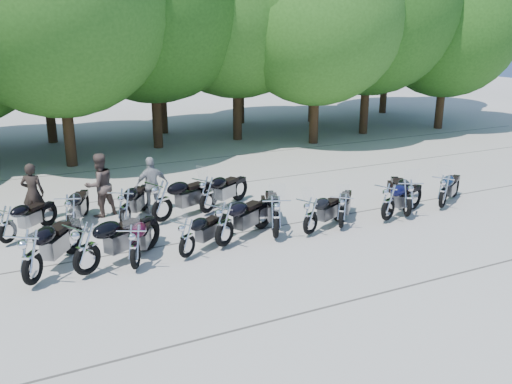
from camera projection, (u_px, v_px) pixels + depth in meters
name	position (u px, v px, depth m)	size (l,w,h in m)	color
ground	(282.00, 249.00, 13.71)	(90.00, 90.00, 0.00)	gray
tree_3	(55.00, 0.00, 20.05)	(8.70, 8.70, 10.67)	#3A2614
tree_5	(236.00, 0.00, 25.06)	(9.04, 9.04, 11.10)	#3A2614
tree_6	(317.00, 17.00, 24.45)	(8.00, 8.00, 9.82)	#3A2614
tree_7	(370.00, 5.00, 26.62)	(8.79, 8.79, 10.79)	#3A2614
tree_8	(448.00, 25.00, 28.31)	(7.53, 7.53, 9.25)	#3A2614
tree_11	(40.00, 24.00, 24.68)	(7.56, 7.56, 9.28)	#3A2614
tree_12	(158.00, 19.00, 26.96)	(7.88, 7.88, 9.67)	#3A2614
tree_13	(240.00, 14.00, 29.76)	(8.31, 8.31, 10.20)	#3A2614
tree_14	(315.00, 18.00, 30.28)	(8.02, 8.02, 9.84)	#3A2614
motorcycle_0	(31.00, 256.00, 11.51)	(0.78, 2.57, 1.45)	black
motorcycle_1	(86.00, 247.00, 11.97)	(0.78, 2.56, 1.45)	black
motorcycle_2	(135.00, 246.00, 12.32)	(0.67, 2.20, 1.24)	#320619
motorcycle_3	(187.00, 237.00, 12.94)	(0.62, 2.04, 1.16)	black
motorcycle_4	(224.00, 223.00, 13.54)	(0.74, 2.42, 1.37)	black
motorcycle_5	(276.00, 216.00, 14.10)	(0.73, 2.39, 1.35)	black
motorcycle_6	(311.00, 215.00, 14.38)	(0.65, 2.14, 1.21)	black
motorcycle_7	(342.00, 210.00, 14.85)	(0.62, 2.04, 1.16)	black
motorcycle_8	(389.00, 201.00, 15.39)	(0.69, 2.27, 1.28)	black
motorcycle_9	(408.00, 197.00, 15.72)	(0.71, 2.32, 1.31)	black
motorcycle_10	(444.00, 191.00, 16.48)	(0.66, 2.17, 1.22)	#0B1B34
motorcycle_11	(6.00, 224.00, 13.80)	(0.63, 2.08, 1.17)	black
motorcycle_12	(71.00, 213.00, 14.48)	(0.68, 2.24, 1.27)	black
motorcycle_13	(125.00, 207.00, 14.82)	(0.71, 2.33, 1.32)	black
motorcycle_14	(162.00, 200.00, 15.25)	(0.77, 2.52, 1.42)	black
motorcycle_15	(207.00, 194.00, 16.00)	(0.71, 2.33, 1.32)	black
rider_0	(33.00, 193.00, 15.38)	(0.63, 0.42, 1.74)	black
rider_1	(100.00, 185.00, 15.86)	(0.92, 0.72, 1.89)	brown
rider_2	(152.00, 185.00, 16.16)	(1.01, 0.42, 1.72)	#9D9DA0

